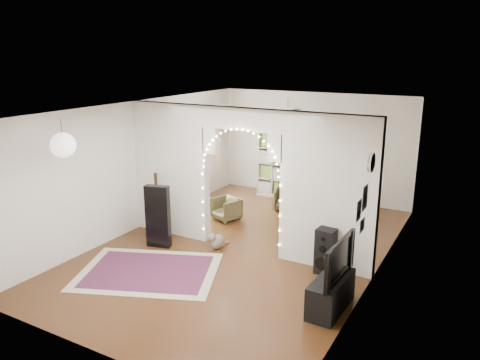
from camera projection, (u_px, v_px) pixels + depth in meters
The scene contains 25 objects.
floor at pixel (243, 248), 9.04m from camera, with size 7.50×7.50×0.00m, color black.
ceiling at pixel (243, 108), 8.33m from camera, with size 5.00×7.50×0.02m, color white.
wall_back at pixel (314, 146), 11.84m from camera, with size 5.00×0.02×2.70m, color silver.
wall_front at pixel (90, 254), 5.53m from camera, with size 5.00×0.02×2.70m, color silver.
wall_left at pixel (139, 165), 9.86m from camera, with size 0.02×7.50×2.70m, color silver.
wall_right at pixel (379, 201), 7.51m from camera, with size 0.02×7.50×2.70m, color silver.
divider_wall at pixel (243, 177), 8.67m from camera, with size 5.00×0.20×2.70m.
fairy_lights at pixel (239, 172), 8.52m from camera, with size 1.64×0.04×1.60m, color #FFEABF, non-canonical shape.
window at pixel (189, 144), 11.32m from camera, with size 0.04×1.20×1.40m, color white.
wall_clock at pixel (372, 163), 6.82m from camera, with size 0.31×0.31×0.03m, color white.
picture_frames at pixel (362, 209), 6.64m from camera, with size 0.02×0.50×0.70m, color white, non-canonical shape.
paper_lantern at pixel (63, 145), 7.32m from camera, with size 0.40×0.40×0.40m, color white.
ceiling_fan at pixel (287, 112), 10.09m from camera, with size 1.10×1.10×0.30m, color gold, non-canonical shape.
area_rug at pixel (149, 271), 8.05m from camera, with size 2.32×1.74×0.02m, color maroon.
guitar_case at pixel (158, 216), 8.96m from camera, with size 0.47×0.16×1.22m, color black.
acoustic_guitar at pixel (157, 212), 9.58m from camera, with size 0.47×0.26×1.12m.
tabby_cat at pixel (217, 241), 8.97m from camera, with size 0.32×0.57×0.37m.
floor_speaker at pixel (325, 251), 7.91m from camera, with size 0.33×0.30×0.80m.
media_console at pixel (331, 294), 6.82m from camera, with size 0.40×1.00×0.50m, color black.
tv at pixel (333, 259), 6.67m from camera, with size 1.07×0.14×0.62m, color black.
bookcase at pixel (290, 165), 12.02m from camera, with size 1.66×0.42×1.70m, color beige.
dining_table at pixel (324, 184), 10.90m from camera, with size 1.22×0.82×0.76m.
flower_vase at pixel (324, 177), 10.85m from camera, with size 0.18×0.18×0.19m, color white.
dining_chair_left at pixel (226, 209), 10.50m from camera, with size 0.54×0.55×0.50m, color #4B4425.
dining_chair_right at pixel (286, 199), 11.18m from camera, with size 0.53×0.54×0.50m, color #4B4425.
Camera 1 is at (4.03, -7.34, 3.66)m, focal length 35.00 mm.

